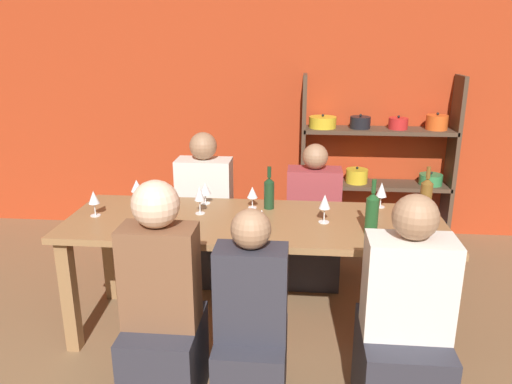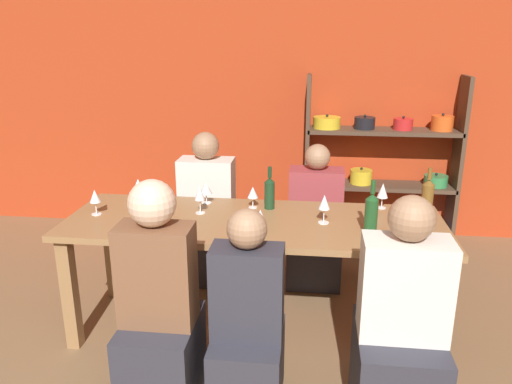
{
  "view_description": "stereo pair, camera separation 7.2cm",
  "coord_description": "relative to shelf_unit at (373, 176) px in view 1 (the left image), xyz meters",
  "views": [
    {
      "loc": [
        0.28,
        -0.91,
        1.87
      ],
      "look_at": [
        0.0,
        2.07,
        0.92
      ],
      "focal_mm": 35.0,
      "sensor_mm": 36.0,
      "label": 1
    },
    {
      "loc": [
        0.35,
        -0.9,
        1.87
      ],
      "look_at": [
        0.0,
        2.07,
        0.92
      ],
      "focal_mm": 35.0,
      "sensor_mm": 36.0,
      "label": 2
    }
  ],
  "objects": [
    {
      "name": "wine_glass_red_b",
      "position": [
        -1.78,
        -1.37,
        0.27
      ],
      "size": [
        0.08,
        0.08,
        0.15
      ],
      "color": "white",
      "rests_on": "dining_table"
    },
    {
      "name": "wine_bottle_dark",
      "position": [
        -0.87,
        -1.43,
        0.27
      ],
      "size": [
        0.07,
        0.07,
        0.28
      ],
      "color": "#19381E",
      "rests_on": "dining_table"
    },
    {
      "name": "wine_glass_red_c",
      "position": [
        -1.96,
        -1.68,
        0.28
      ],
      "size": [
        0.07,
        0.07,
        0.16
      ],
      "color": "white",
      "rests_on": "dining_table"
    },
    {
      "name": "wine_glass_empty_b",
      "position": [
        -1.3,
        -1.58,
        0.29
      ],
      "size": [
        0.07,
        0.07,
        0.19
      ],
      "color": "white",
      "rests_on": "dining_table"
    },
    {
      "name": "wine_bottle_amber",
      "position": [
        0.12,
        -1.46,
        0.28
      ],
      "size": [
        0.07,
        0.07,
        0.32
      ],
      "color": "brown",
      "rests_on": "dining_table"
    },
    {
      "name": "person_far_b",
      "position": [
        -1.41,
        -0.91,
        -0.19
      ],
      "size": [
        0.42,
        0.52,
        1.17
      ],
      "rotation": [
        0.0,
        0.0,
        3.14
      ],
      "color": "#2D2D38",
      "rests_on": "ground_plane"
    },
    {
      "name": "wine_glass_red_a",
      "position": [
        -0.13,
        -1.34,
        0.28
      ],
      "size": [
        0.07,
        0.07,
        0.17
      ],
      "color": "white",
      "rests_on": "dining_table"
    },
    {
      "name": "dining_table",
      "position": [
        -0.95,
        -1.66,
        0.06
      ],
      "size": [
        2.34,
        0.81,
        0.77
      ],
      "color": "olive",
      "rests_on": "ground_plane"
    },
    {
      "name": "wall_back_red",
      "position": [
        -0.95,
        0.2,
        0.74
      ],
      "size": [
        8.8,
        0.06,
        2.7
      ],
      "color": "#B23819",
      "rests_on": "ground_plane"
    },
    {
      "name": "person_near_a",
      "position": [
        -0.15,
        -2.39,
        -0.17
      ],
      "size": [
        0.41,
        0.51,
        1.19
      ],
      "color": "#2D2D38",
      "rests_on": "ground_plane"
    },
    {
      "name": "wine_glass_empty_c",
      "position": [
        -0.98,
        -1.43,
        0.26
      ],
      "size": [
        0.07,
        0.07,
        0.14
      ],
      "color": "white",
      "rests_on": "dining_table"
    },
    {
      "name": "wine_bottle_green",
      "position": [
        -0.26,
        -1.82,
        0.29
      ],
      "size": [
        0.07,
        0.07,
        0.33
      ],
      "color": "#1E4C23",
      "rests_on": "dining_table"
    },
    {
      "name": "person_far_a",
      "position": [
        -0.56,
        -0.89,
        -0.22
      ],
      "size": [
        0.41,
        0.51,
        1.09
      ],
      "rotation": [
        0.0,
        0.0,
        3.14
      ],
      "color": "#2D2D38",
      "rests_on": "ground_plane"
    },
    {
      "name": "person_near_b",
      "position": [
        -1.34,
        -2.38,
        -0.15
      ],
      "size": [
        0.37,
        0.46,
        1.22
      ],
      "color": "#2D2D38",
      "rests_on": "ground_plane"
    },
    {
      "name": "wine_glass_empty_d",
      "position": [
        -1.31,
        -1.37,
        0.26
      ],
      "size": [
        0.08,
        0.08,
        0.15
      ],
      "color": "white",
      "rests_on": "dining_table"
    },
    {
      "name": "shelf_unit",
      "position": [
        0.0,
        0.0,
        0.0
      ],
      "size": [
        1.38,
        0.3,
        1.53
      ],
      "color": "#4C3828",
      "rests_on": "ground_plane"
    },
    {
      "name": "wine_glass_red_d",
      "position": [
        -0.52,
        -1.66,
        0.29
      ],
      "size": [
        0.07,
        0.07,
        0.18
      ],
      "color": "white",
      "rests_on": "dining_table"
    },
    {
      "name": "wine_glass_empty_a",
      "position": [
        -0.03,
        -1.7,
        0.29
      ],
      "size": [
        0.07,
        0.07,
        0.19
      ],
      "color": "white",
      "rests_on": "dining_table"
    },
    {
      "name": "person_near_c",
      "position": [
        -0.9,
        -2.34,
        -0.21
      ],
      "size": [
        0.36,
        0.45,
        1.08
      ],
      "color": "#2D2D38",
      "rests_on": "ground_plane"
    },
    {
      "name": "wine_glass_empty_e",
      "position": [
        -0.88,
        -1.9,
        0.27
      ],
      "size": [
        0.07,
        0.07,
        0.15
      ],
      "color": "white",
      "rests_on": "dining_table"
    }
  ]
}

